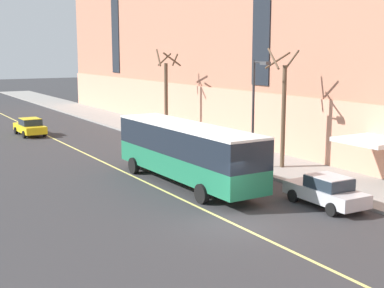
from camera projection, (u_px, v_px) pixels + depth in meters
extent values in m
plane|color=#303033|center=(237.00, 225.00, 23.33)|extent=(260.00, 260.00, 0.00)
cube|color=gray|center=(339.00, 182.00, 30.56)|extent=(5.27, 160.00, 0.15)
cube|color=silver|center=(373.00, 141.00, 29.50)|extent=(3.20, 3.40, 0.24)
cube|color=#1E704C|center=(186.00, 164.00, 30.05)|extent=(2.72, 11.99, 1.22)
cube|color=black|center=(186.00, 140.00, 29.82)|extent=(2.74, 11.99, 1.49)
cube|color=white|center=(186.00, 126.00, 29.68)|extent=(2.75, 11.99, 0.12)
cube|color=#19232D|center=(139.00, 129.00, 34.87)|extent=(2.33, 0.12, 1.12)
cube|color=orange|center=(138.00, 119.00, 34.76)|extent=(1.78, 0.09, 0.28)
cube|color=black|center=(139.00, 155.00, 35.19)|extent=(2.49, 0.16, 0.24)
cube|color=white|center=(127.00, 153.00, 34.68)|extent=(0.28, 0.06, 0.18)
cube|color=white|center=(151.00, 150.00, 35.60)|extent=(0.28, 0.06, 0.18)
cylinder|color=black|center=(134.00, 166.00, 33.02)|extent=(0.32, 1.00, 1.00)
cylinder|color=black|center=(170.00, 161.00, 34.34)|extent=(0.32, 1.00, 1.00)
cylinder|color=black|center=(202.00, 194.00, 26.52)|extent=(0.32, 1.00, 1.00)
cylinder|color=black|center=(243.00, 187.00, 27.83)|extent=(0.32, 1.00, 1.00)
cube|color=#B7B7BC|center=(325.00, 194.00, 26.01)|extent=(1.87, 4.44, 0.64)
cube|color=#232D38|center=(329.00, 183.00, 25.72)|extent=(1.59, 2.02, 0.56)
cube|color=#B7B7BC|center=(329.00, 177.00, 25.67)|extent=(1.56, 1.93, 0.04)
cylinder|color=black|center=(293.00, 196.00, 26.83)|extent=(0.24, 0.65, 0.64)
cylinder|color=black|center=(319.00, 191.00, 27.65)|extent=(0.24, 0.65, 0.64)
cylinder|color=black|center=(332.00, 210.00, 24.49)|extent=(0.24, 0.65, 0.64)
cylinder|color=black|center=(359.00, 204.00, 25.31)|extent=(0.24, 0.65, 0.64)
cube|color=yellow|center=(30.00, 128.00, 47.95)|extent=(1.93, 4.57, 0.64)
cube|color=#232D38|center=(30.00, 122.00, 47.66)|extent=(1.66, 2.07, 0.56)
cube|color=yellow|center=(30.00, 119.00, 47.61)|extent=(1.62, 1.98, 0.04)
cylinder|color=black|center=(16.00, 131.00, 48.71)|extent=(0.24, 0.65, 0.64)
cylinder|color=black|center=(35.00, 129.00, 49.65)|extent=(0.24, 0.65, 0.64)
cylinder|color=black|center=(24.00, 135.00, 46.37)|extent=(0.24, 0.65, 0.64)
cylinder|color=black|center=(45.00, 133.00, 47.31)|extent=(0.24, 0.65, 0.64)
cylinder|color=brown|center=(283.00, 117.00, 33.68)|extent=(0.27, 0.27, 6.47)
cylinder|color=brown|center=(292.00, 59.00, 33.34)|extent=(0.15, 1.23, 1.18)
cylinder|color=brown|center=(278.00, 60.00, 33.87)|extent=(1.81, 0.40, 1.08)
cylinder|color=brown|center=(273.00, 59.00, 32.84)|extent=(0.54, 1.63, 1.31)
cylinder|color=brown|center=(166.00, 99.00, 46.95)|extent=(0.32, 0.32, 6.28)
cylinder|color=brown|center=(175.00, 60.00, 46.59)|extent=(0.58, 1.72, 1.09)
cylinder|color=brown|center=(165.00, 59.00, 46.90)|extent=(1.23, 0.50, 1.14)
cylinder|color=brown|center=(159.00, 58.00, 46.14)|extent=(0.47, 1.39, 1.47)
cylinder|color=brown|center=(172.00, 59.00, 45.65)|extent=(1.89, 0.39, 1.23)
cylinder|color=#2D2D30|center=(253.00, 115.00, 33.60)|extent=(0.16, 0.16, 6.76)
cylinder|color=#2D2D30|center=(260.00, 62.00, 32.57)|extent=(0.10, 1.10, 0.10)
cube|color=#3D3D3F|center=(265.00, 63.00, 32.11)|extent=(0.36, 0.60, 0.20)
cube|color=#E0D66B|center=(200.00, 208.00, 25.84)|extent=(0.16, 140.00, 0.01)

